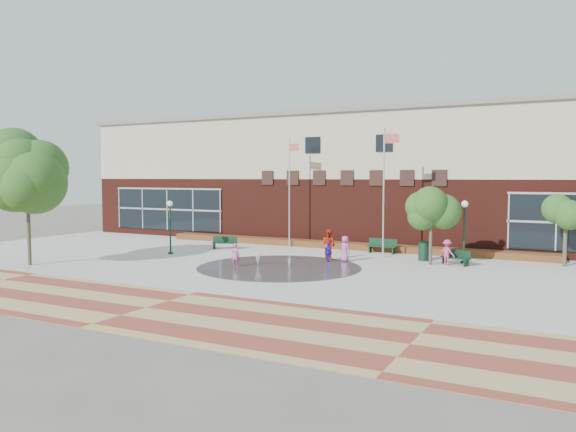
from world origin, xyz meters
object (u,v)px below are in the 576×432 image
at_px(flagpole_left, 290,187).
at_px(flagpole_right, 384,185).
at_px(tree_big_left, 27,170).
at_px(trash_can, 424,251).
at_px(bench_left, 224,245).
at_px(child_splash, 236,255).

distance_m(flagpole_left, flagpole_right, 7.20).
bearing_deg(flagpole_right, tree_big_left, -148.28).
height_order(flagpole_left, trash_can, flagpole_left).
bearing_deg(flagpole_right, flagpole_left, 161.93).
xyz_separation_m(trash_can, tree_big_left, (-18.08, -11.10, 4.45)).
relative_size(bench_left, child_splash, 1.33).
relative_size(trash_can, tree_big_left, 0.16).
bearing_deg(bench_left, child_splash, -69.45).
xyz_separation_m(flagpole_left, bench_left, (-3.28, -2.86, -3.75)).
bearing_deg(flagpole_left, trash_can, 1.58).
distance_m(flagpole_right, tree_big_left, 19.40).
xyz_separation_m(flagpole_left, tree_big_left, (-8.68, -13.12, 0.99)).
xyz_separation_m(bench_left, tree_big_left, (-5.40, -10.26, 4.74)).
height_order(flagpole_left, bench_left, flagpole_left).
xyz_separation_m(flagpole_left, trash_can, (9.40, -2.01, -3.46)).
bearing_deg(trash_can, bench_left, -176.19).
height_order(flagpole_left, tree_big_left, flagpole_left).
height_order(tree_big_left, child_splash, tree_big_left).
bearing_deg(flagpole_right, bench_left, -177.95).
xyz_separation_m(flagpole_right, tree_big_left, (-15.68, -11.40, 0.80)).
height_order(flagpole_left, child_splash, flagpole_left).
distance_m(bench_left, tree_big_left, 12.52).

